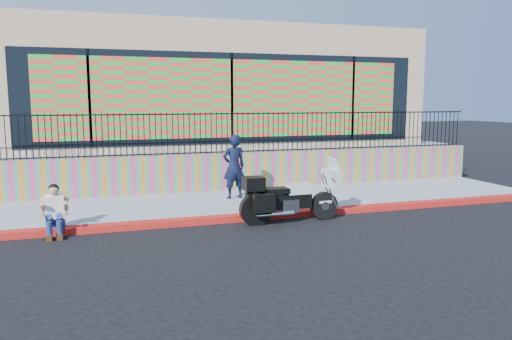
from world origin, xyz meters
name	(u,v)px	position (x,y,z in m)	size (l,w,h in m)	color
ground	(277,218)	(0.00, 0.00, 0.00)	(90.00, 90.00, 0.00)	black
red_curb	(277,215)	(0.00, 0.00, 0.07)	(16.00, 0.30, 0.15)	red
sidewalk	(256,202)	(0.00, 1.65, 0.07)	(16.00, 3.00, 0.15)	#919BAE
mural_wall	(240,171)	(0.00, 3.25, 0.70)	(16.00, 0.20, 1.10)	#E13B73
metal_fence	(240,133)	(0.00, 3.25, 1.85)	(15.80, 0.04, 1.20)	black
elevated_platform	(205,155)	(0.00, 8.35, 0.62)	(16.00, 10.00, 1.25)	#919BAE
storefront_building	(205,88)	(0.00, 8.13, 3.25)	(14.00, 8.06, 4.00)	tan
police_motorcycle	(289,196)	(0.12, -0.46, 0.62)	(2.37, 0.78, 1.47)	black
police_officer	(234,167)	(-0.53, 1.95, 1.02)	(0.63, 0.42, 1.74)	black
seated_man	(55,215)	(-4.94, -0.14, 0.45)	(0.54, 0.71, 1.06)	navy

